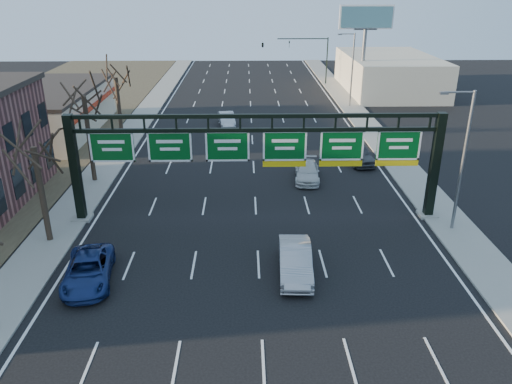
{
  "coord_description": "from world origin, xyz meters",
  "views": [
    {
      "loc": [
        -0.66,
        -22.44,
        14.84
      ],
      "look_at": [
        -0.07,
        4.93,
        3.2
      ],
      "focal_mm": 35.0,
      "sensor_mm": 36.0,
      "label": 1
    }
  ],
  "objects_px": {
    "sign_gantry": "(259,153)",
    "car_silver_sedan": "(295,261)",
    "car_blue_suv": "(88,270)",
    "car_white_wagon": "(307,172)"
  },
  "relations": [
    {
      "from": "car_silver_sedan",
      "to": "car_white_wagon",
      "type": "bearing_deg",
      "value": 83.2
    },
    {
      "from": "sign_gantry",
      "to": "car_silver_sedan",
      "type": "bearing_deg",
      "value": -75.6
    },
    {
      "from": "sign_gantry",
      "to": "car_silver_sedan",
      "type": "xyz_separation_m",
      "value": [
        1.81,
        -7.07,
        -3.82
      ]
    },
    {
      "from": "car_white_wagon",
      "to": "sign_gantry",
      "type": "bearing_deg",
      "value": -114.68
    },
    {
      "from": "sign_gantry",
      "to": "car_silver_sedan",
      "type": "relative_size",
      "value": 5.0
    },
    {
      "from": "sign_gantry",
      "to": "car_white_wagon",
      "type": "height_order",
      "value": "sign_gantry"
    },
    {
      "from": "car_blue_suv",
      "to": "car_silver_sedan",
      "type": "relative_size",
      "value": 1.04
    },
    {
      "from": "car_silver_sedan",
      "to": "car_white_wagon",
      "type": "height_order",
      "value": "car_silver_sedan"
    },
    {
      "from": "sign_gantry",
      "to": "car_blue_suv",
      "type": "xyz_separation_m",
      "value": [
        -9.22,
        -7.62,
        -3.92
      ]
    },
    {
      "from": "sign_gantry",
      "to": "car_white_wagon",
      "type": "relative_size",
      "value": 5.29
    }
  ]
}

